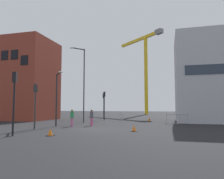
# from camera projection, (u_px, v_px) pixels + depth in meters

# --- Properties ---
(ground) EXTENTS (160.00, 160.00, 0.00)m
(ground) POSITION_uv_depth(u_px,v_px,m) (95.00, 129.00, 18.09)
(ground) COLOR black
(brick_building) EXTENTS (7.87, 7.19, 11.86)m
(brick_building) POSITION_uv_depth(u_px,v_px,m) (26.00, 80.00, 32.06)
(brick_building) COLOR brown
(brick_building) RESTS_ON ground
(office_block) EXTENTS (11.46, 7.92, 11.01)m
(office_block) POSITION_uv_depth(u_px,v_px,m) (223.00, 78.00, 26.90)
(office_block) COLOR #B7B7BC
(office_block) RESTS_ON ground
(construction_crane) EXTENTS (12.63, 11.31, 20.88)m
(construction_crane) POSITION_uv_depth(u_px,v_px,m) (145.00, 61.00, 56.13)
(construction_crane) COLOR gold
(construction_crane) RESTS_ON ground
(streetlamp_tall) EXTENTS (1.40, 1.45, 9.01)m
(streetlamp_tall) POSITION_uv_depth(u_px,v_px,m) (83.00, 79.00, 25.89)
(streetlamp_tall) COLOR #2D2D30
(streetlamp_tall) RESTS_ON ground
(streetlamp_short) EXTENTS (1.51, 1.71, 5.20)m
(streetlamp_short) POSITION_uv_depth(u_px,v_px,m) (57.00, 93.00, 20.86)
(streetlamp_short) COLOR #232326
(streetlamp_short) RESTS_ON ground
(traffic_light_crosswalk) EXTENTS (0.38, 0.27, 4.06)m
(traffic_light_crosswalk) POSITION_uv_depth(u_px,v_px,m) (104.00, 102.00, 34.78)
(traffic_light_crosswalk) COLOR #232326
(traffic_light_crosswalk) RESTS_ON ground
(traffic_light_verge) EXTENTS (0.39, 0.30, 3.84)m
(traffic_light_verge) POSITION_uv_depth(u_px,v_px,m) (35.00, 99.00, 18.29)
(traffic_light_verge) COLOR #2D2D30
(traffic_light_verge) RESTS_ON ground
(traffic_light_island) EXTENTS (0.32, 0.39, 4.18)m
(traffic_light_island) POSITION_uv_depth(u_px,v_px,m) (14.00, 93.00, 13.99)
(traffic_light_island) COLOR black
(traffic_light_island) RESTS_ON ground
(traffic_light_median) EXTENTS (0.35, 0.39, 4.08)m
(traffic_light_median) POSITION_uv_depth(u_px,v_px,m) (104.00, 101.00, 30.60)
(traffic_light_median) COLOR #232326
(traffic_light_median) RESTS_ON ground
(pedestrian_walking) EXTENTS (0.34, 0.34, 1.62)m
(pedestrian_walking) POSITION_uv_depth(u_px,v_px,m) (92.00, 116.00, 21.52)
(pedestrian_walking) COLOR #D14C8C
(pedestrian_walking) RESTS_ON ground
(pedestrian_waiting) EXTENTS (0.34, 0.34, 1.66)m
(pedestrian_waiting) POSITION_uv_depth(u_px,v_px,m) (72.00, 116.00, 20.78)
(pedestrian_waiting) COLOR #D14C8C
(pedestrian_waiting) RESTS_ON ground
(safety_barrier_rear) EXTENTS (2.47, 0.41, 1.08)m
(safety_barrier_rear) POSITION_uv_depth(u_px,v_px,m) (177.00, 119.00, 23.33)
(safety_barrier_rear) COLOR gray
(safety_barrier_rear) RESTS_ON ground
(safety_barrier_right_run) EXTENTS (0.14, 2.20, 1.08)m
(safety_barrier_right_run) POSITION_uv_depth(u_px,v_px,m) (122.00, 117.00, 29.49)
(safety_barrier_right_run) COLOR gray
(safety_barrier_right_run) RESTS_ON ground
(traffic_cone_on_verge) EXTENTS (0.46, 0.46, 0.47)m
(traffic_cone_on_verge) POSITION_uv_depth(u_px,v_px,m) (50.00, 132.00, 13.94)
(traffic_cone_on_verge) COLOR black
(traffic_cone_on_verge) RESTS_ON ground
(traffic_cone_by_barrier) EXTENTS (0.48, 0.48, 0.48)m
(traffic_cone_by_barrier) POSITION_uv_depth(u_px,v_px,m) (134.00, 128.00, 16.54)
(traffic_cone_by_barrier) COLOR black
(traffic_cone_by_barrier) RESTS_ON ground
(traffic_cone_striped) EXTENTS (0.49, 0.49, 0.50)m
(traffic_cone_striped) POSITION_uv_depth(u_px,v_px,m) (149.00, 119.00, 28.51)
(traffic_cone_striped) COLOR black
(traffic_cone_striped) RESTS_ON ground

